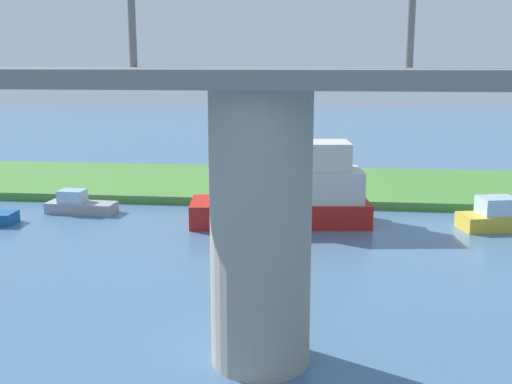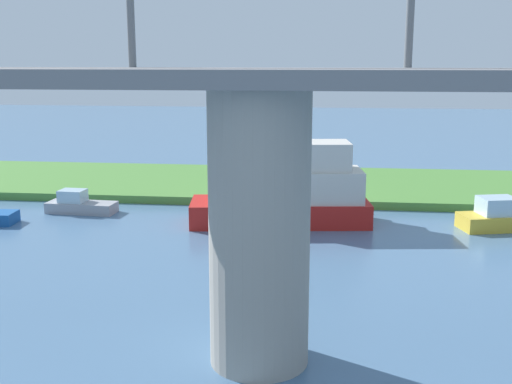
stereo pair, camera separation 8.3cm
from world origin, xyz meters
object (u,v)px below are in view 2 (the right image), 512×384
at_px(motorboat_white, 80,204).
at_px(mooring_post, 268,184).
at_px(pontoon_yellow, 506,217).
at_px(person_on_bank, 324,179).
at_px(skiff_small, 286,191).
at_px(bridge_pylon, 259,230).

bearing_deg(motorboat_white, mooring_post, -156.97).
bearing_deg(mooring_post, pontoon_yellow, 157.60).
distance_m(person_on_bank, skiff_small, 7.32).
relative_size(bridge_pylon, mooring_post, 7.39).
distance_m(person_on_bank, motorboat_white, 15.37).
distance_m(skiff_small, motorboat_white, 12.31).
bearing_deg(skiff_small, pontoon_yellow, -178.89).
distance_m(pontoon_yellow, motorboat_white, 23.82).
height_order(skiff_small, motorboat_white, skiff_small).
xyz_separation_m(bridge_pylon, pontoon_yellow, (-11.33, -16.25, -3.42)).
relative_size(person_on_bank, pontoon_yellow, 0.26).
xyz_separation_m(bridge_pylon, mooring_post, (1.80, -21.66, -2.99)).
bearing_deg(motorboat_white, pontoon_yellow, 177.89).
bearing_deg(motorboat_white, skiff_small, 174.83).
bearing_deg(person_on_bank, pontoon_yellow, 144.83).
bearing_deg(bridge_pylon, skiff_small, -88.94).
bearing_deg(bridge_pylon, motorboat_white, -53.92).
xyz_separation_m(person_on_bank, skiff_small, (1.99, 7.01, 0.62)).
distance_m(mooring_post, skiff_small, 5.89).
bearing_deg(motorboat_white, person_on_bank, -157.36).
bearing_deg(mooring_post, person_on_bank, -158.54).
distance_m(bridge_pylon, mooring_post, 21.94).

